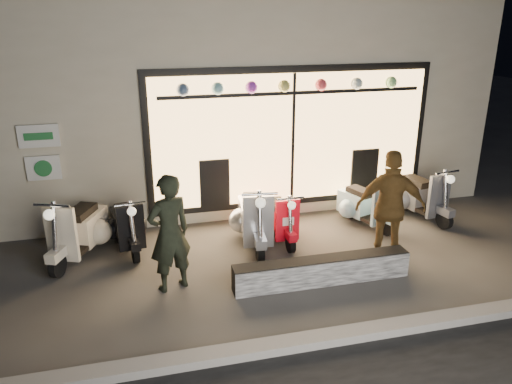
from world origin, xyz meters
TOP-DOWN VIEW (x-y plane):
  - ground at (0.00, 0.00)m, footprint 40.00×40.00m
  - kerb at (0.00, -2.00)m, footprint 40.00×0.25m
  - shop_building at (0.00, 4.98)m, footprint 10.20×6.23m
  - graffiti_barrier at (0.45, -0.65)m, footprint 2.66×0.28m
  - scooter_silver at (-0.18, 0.99)m, footprint 0.61×1.56m
  - scooter_red at (0.29, 1.07)m, footprint 0.41×1.27m
  - scooter_black at (-2.32, 1.35)m, footprint 0.57×1.34m
  - scooter_cream at (-3.04, 1.22)m, footprint 0.89×1.51m
  - scooter_blue at (1.97, 1.28)m, footprint 0.70×1.31m
  - scooter_grey at (3.21, 1.38)m, footprint 0.63×1.47m
  - man at (-1.70, -0.26)m, footprint 0.74×0.61m
  - woman at (1.71, -0.23)m, footprint 1.16×0.77m

SIDE VIEW (x-z plane):
  - ground at x=0.00m, z-range 0.00..0.00m
  - kerb at x=0.00m, z-range 0.00..0.12m
  - graffiti_barrier at x=0.45m, z-range 0.00..0.40m
  - scooter_red at x=0.29m, z-range -0.09..0.82m
  - scooter_blue at x=1.97m, z-range -0.09..0.85m
  - scooter_black at x=-2.32m, z-range -0.09..0.86m
  - scooter_grey at x=3.21m, z-range -0.10..0.94m
  - scooter_cream at x=-3.04m, z-range -0.11..0.99m
  - scooter_silver at x=-0.18m, z-range -0.11..1.00m
  - man at x=-1.70m, z-range 0.00..1.73m
  - woman at x=1.71m, z-range 0.00..1.83m
  - shop_building at x=0.00m, z-range 0.00..4.20m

